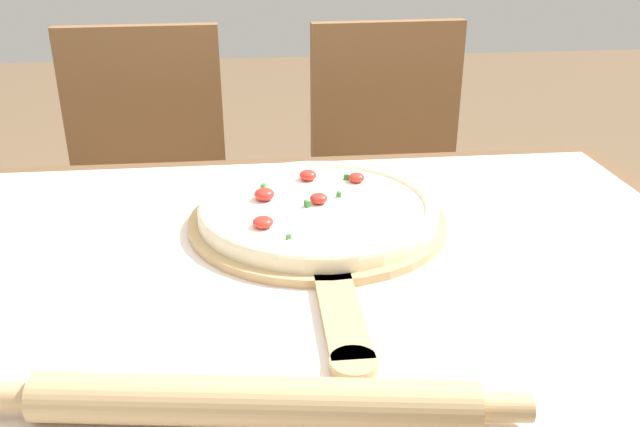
% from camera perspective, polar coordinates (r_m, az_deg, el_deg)
% --- Properties ---
extents(dining_table, '(1.14, 0.82, 0.73)m').
position_cam_1_polar(dining_table, '(0.95, 0.19, -10.59)').
color(dining_table, brown).
rests_on(dining_table, ground_plane).
extents(towel_cloth, '(1.06, 0.74, 0.00)m').
position_cam_1_polar(towel_cloth, '(0.88, 0.20, -3.97)').
color(towel_cloth, silver).
rests_on(towel_cloth, dining_table).
extents(pizza_peel, '(0.37, 0.55, 0.01)m').
position_cam_1_polar(pizza_peel, '(0.96, -0.07, -1.05)').
color(pizza_peel, tan).
rests_on(pizza_peel, towel_cloth).
extents(pizza, '(0.34, 0.34, 0.04)m').
position_cam_1_polar(pizza, '(0.97, -0.21, 0.46)').
color(pizza, beige).
rests_on(pizza, pizza_peel).
extents(rolling_pin, '(0.48, 0.10, 0.04)m').
position_cam_1_polar(rolling_pin, '(0.62, -5.56, -15.48)').
color(rolling_pin, tan).
rests_on(rolling_pin, towel_cloth).
extents(chair_left, '(0.41, 0.41, 0.90)m').
position_cam_1_polar(chair_left, '(1.70, -14.27, 1.87)').
color(chair_left, brown).
rests_on(chair_left, ground_plane).
extents(chair_right, '(0.42, 0.42, 0.90)m').
position_cam_1_polar(chair_right, '(1.71, 6.04, 2.74)').
color(chair_right, brown).
rests_on(chair_right, ground_plane).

